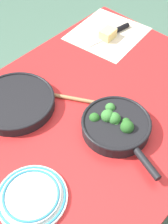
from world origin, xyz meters
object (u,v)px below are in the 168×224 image
(skillet_broccoli, at_px, (116,125))
(skillet_eggs, at_px, (14,102))
(cheese_block, at_px, (108,34))
(wooden_spoon, at_px, (57,96))
(grater_knife, at_px, (114,32))
(dinner_plate_stack, at_px, (31,196))

(skillet_broccoli, xyz_separation_m, skillet_eggs, (0.17, -0.36, -0.01))
(skillet_eggs, xyz_separation_m, cheese_block, (-0.57, -0.02, 0.00))
(skillet_broccoli, xyz_separation_m, wooden_spoon, (0.03, -0.27, -0.02))
(skillet_broccoli, height_order, cheese_block, skillet_broccoli)
(grater_knife, distance_m, cheese_block, 0.05)
(skillet_broccoli, height_order, wooden_spoon, skillet_broccoli)
(skillet_broccoli, relative_size, skillet_eggs, 0.91)
(wooden_spoon, bearing_deg, skillet_broccoli, 156.95)
(dinner_plate_stack, bearing_deg, cheese_block, -155.58)
(cheese_block, distance_m, dinner_plate_stack, 0.86)
(grater_knife, bearing_deg, skillet_broccoli, 49.08)
(skillet_eggs, distance_m, cheese_block, 0.58)
(grater_knife, relative_size, dinner_plate_stack, 1.17)
(grater_knife, height_order, dinner_plate_stack, dinner_plate_stack)
(skillet_eggs, xyz_separation_m, dinner_plate_stack, (0.21, 0.33, -0.01))
(cheese_block, bearing_deg, dinner_plate_stack, 24.42)
(skillet_broccoli, distance_m, wooden_spoon, 0.28)
(skillet_broccoli, distance_m, skillet_eggs, 0.39)
(grater_knife, bearing_deg, skillet_eggs, 11.29)
(wooden_spoon, relative_size, grater_knife, 1.25)
(wooden_spoon, xyz_separation_m, cheese_block, (-0.43, -0.10, 0.01))
(dinner_plate_stack, bearing_deg, skillet_eggs, -121.72)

